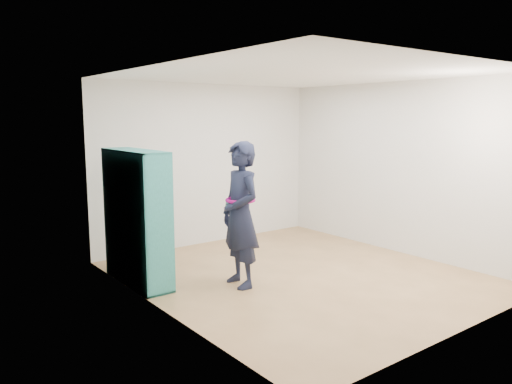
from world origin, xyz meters
TOP-DOWN VIEW (x-y plane):
  - floor at (0.00, 0.00)m, footprint 4.50×4.50m
  - ceiling at (0.00, 0.00)m, footprint 4.50×4.50m
  - wall_left at (-2.00, 0.00)m, footprint 0.02×4.50m
  - wall_right at (2.00, 0.00)m, footprint 0.02×4.50m
  - wall_back at (0.00, 2.25)m, footprint 4.00×0.02m
  - wall_front at (0.00, -2.25)m, footprint 4.00×0.02m
  - bookshelf at (-1.83, 1.04)m, footprint 0.37×1.26m
  - person at (-0.85, 0.16)m, footprint 0.49×0.69m
  - smartphone at (-0.98, 0.26)m, footprint 0.01×0.08m

SIDE VIEW (x-z plane):
  - floor at x=0.00m, z-range 0.00..0.00m
  - bookshelf at x=-1.83m, z-range -0.02..1.65m
  - person at x=-0.85m, z-range 0.00..1.79m
  - smartphone at x=-0.98m, z-range 0.95..1.07m
  - wall_left at x=-2.00m, z-range 0.00..2.60m
  - wall_right at x=2.00m, z-range 0.00..2.60m
  - wall_back at x=0.00m, z-range 0.00..2.60m
  - wall_front at x=0.00m, z-range 0.00..2.60m
  - ceiling at x=0.00m, z-range 2.60..2.60m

